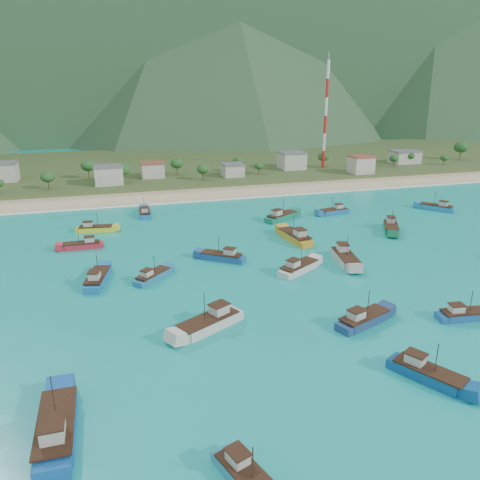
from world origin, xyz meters
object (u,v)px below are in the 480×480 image
object	(u,v)px
boat_2	(391,228)
boat_3	(281,217)
boat_18	(57,430)
boat_20	(83,246)
boat_5	(153,277)
boat_16	(465,316)
boat_17	(95,229)
boat_21	(436,208)
boat_13	(248,480)
boat_11	(299,268)
radio_tower	(326,116)
boat_6	(295,237)
boat_12	(345,258)
boat_23	(428,375)
boat_15	(334,212)
boat_22	(209,324)
boat_0	(145,213)
boat_8	(98,279)
boat_25	(222,257)
boat_7	(364,320)

from	to	relation	value
boat_2	boat_3	size ratio (longest dim) A/B	0.98
boat_18	boat_20	size ratio (longest dim) A/B	1.38
boat_3	boat_5	size ratio (longest dim) A/B	1.38
boat_16	boat_17	xyz separation A→B (m)	(-58.87, 67.50, 0.01)
boat_21	boat_2	bearing A→B (deg)	172.69
boat_13	boat_11	bearing A→B (deg)	-137.66
radio_tower	boat_21	distance (m)	74.43
boat_3	boat_13	distance (m)	93.86
boat_6	boat_16	xyz separation A→B (m)	(11.30, -45.56, -0.31)
boat_12	boat_23	size ratio (longest dim) A/B	1.15
boat_15	boat_22	xyz separation A→B (m)	(-51.13, -57.21, 0.25)
boat_13	boat_17	distance (m)	90.86
boat_0	boat_5	world-z (taller)	boat_0
boat_20	boat_16	bearing A→B (deg)	-130.26
boat_3	boat_18	size ratio (longest dim) A/B	0.88
boat_16	boat_17	bearing A→B (deg)	-131.54
radio_tower	boat_8	distance (m)	139.91
boat_15	boat_20	size ratio (longest dim) A/B	1.04
boat_25	boat_3	bearing A→B (deg)	-6.27
boat_7	boat_21	xyz separation A→B (m)	(59.10, 57.66, 0.00)
boat_8	boat_16	bearing A→B (deg)	-16.03
boat_11	boat_7	bearing A→B (deg)	-27.89
boat_25	boat_13	bearing A→B (deg)	-155.66
radio_tower	boat_23	size ratio (longest dim) A/B	4.29
boat_5	boat_11	size ratio (longest dim) A/B	0.78
boat_20	boat_22	distance (m)	50.13
boat_3	boat_17	bearing A→B (deg)	-123.82
boat_22	boat_25	size ratio (longest dim) A/B	1.23
boat_3	boat_7	xyz separation A→B (m)	(-9.31, -60.99, -0.09)
boat_15	boat_25	bearing A→B (deg)	115.07
boat_2	boat_16	size ratio (longest dim) A/B	1.16
boat_0	boat_12	world-z (taller)	boat_12
boat_6	boat_21	distance (m)	55.49
boat_7	boat_12	xyz separation A→B (m)	(10.62, 25.87, 0.13)
radio_tower	boat_7	xyz separation A→B (m)	(-54.81, -128.23, -23.28)
radio_tower	boat_20	bearing A→B (deg)	-142.33
boat_20	boat_11	bearing A→B (deg)	-121.39
boat_15	radio_tower	bearing A→B (deg)	-32.23
boat_7	boat_23	xyz separation A→B (m)	(0.33, -15.65, -0.01)
radio_tower	boat_6	size ratio (longest dim) A/B	3.59
boat_12	boat_2	bearing A→B (deg)	-132.00
boat_16	boat_20	size ratio (longest dim) A/B	1.02
boat_11	boat_15	size ratio (longest dim) A/B	1.08
boat_12	boat_13	distance (m)	63.85
boat_6	boat_22	xyz separation A→B (m)	(-30.08, -36.82, -0.04)
boat_7	boat_25	size ratio (longest dim) A/B	1.10
boat_6	boat_21	bearing A→B (deg)	9.26
boat_21	boat_23	xyz separation A→B (m)	(-58.77, -73.31, -0.01)
radio_tower	boat_21	xyz separation A→B (m)	(4.29, -70.57, -23.27)
boat_16	boat_8	bearing A→B (deg)	-111.68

